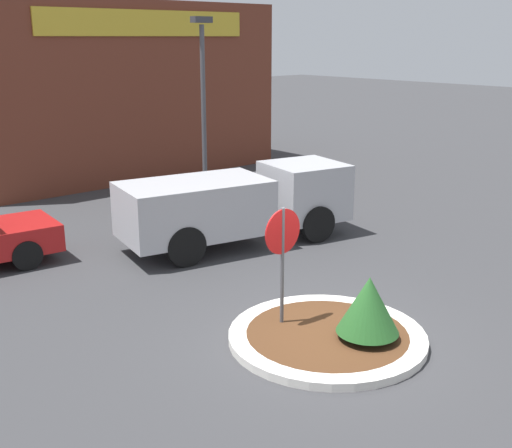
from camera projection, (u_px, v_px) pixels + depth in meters
ground_plane at (327, 340)px, 11.57m from camera, size 120.00×120.00×0.00m
traffic_island at (327, 337)px, 11.55m from camera, size 3.56×3.56×0.15m
stop_sign at (283, 245)px, 11.55m from camera, size 0.84×0.07×2.35m
island_shrub at (369, 305)px, 11.14m from camera, size 1.11×1.11×1.15m
utility_truck at (237, 203)px, 16.68m from camera, size 6.40×3.17×1.95m
storefront_building at (110, 88)px, 25.67m from camera, size 12.10×6.07×6.55m
light_pole at (203, 92)px, 21.44m from camera, size 0.70×0.30×5.90m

